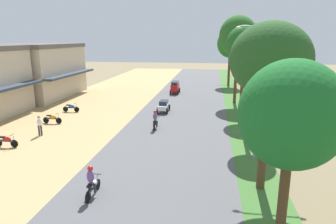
{
  "coord_description": "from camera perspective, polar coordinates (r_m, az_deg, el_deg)",
  "views": [
    {
      "loc": [
        2.95,
        -5.17,
        7.59
      ],
      "look_at": [
        -0.69,
        19.4,
        1.45
      ],
      "focal_mm": 31.99,
      "sensor_mm": 36.0,
      "label": 1
    }
  ],
  "objects": [
    {
      "name": "shophouse_mid",
      "position": [
        43.28,
        -23.81,
        7.24
      ],
      "size": [
        9.89,
        12.08,
        6.9
      ],
      "color": "#C6B299",
      "rests_on": "ground"
    },
    {
      "name": "streetlamp_mid",
      "position": [
        55.29,
        11.56,
        10.3
      ],
      "size": [
        3.16,
        0.2,
        7.5
      ],
      "color": "gray",
      "rests_on": "median_strip"
    },
    {
      "name": "median_tree_nearest",
      "position": [
        10.19,
        22.48,
        -0.68
      ],
      "size": [
        3.35,
        3.35,
        6.96
      ],
      "color": "#4C351E",
      "rests_on": "median_strip"
    },
    {
      "name": "median_tree_fourth",
      "position": [
        30.0,
        14.34,
        12.29
      ],
      "size": [
        3.38,
        3.38,
        8.77
      ],
      "color": "#4C351E",
      "rests_on": "median_strip"
    },
    {
      "name": "motorbike_ahead_second",
      "position": [
        15.26,
        -14.3,
        -12.78
      ],
      "size": [
        0.54,
        1.8,
        1.66
      ],
      "color": "black",
      "rests_on": "road_strip"
    },
    {
      "name": "median_tree_fifth",
      "position": [
        36.11,
        13.18,
        13.91
      ],
      "size": [
        4.26,
        4.26,
        10.11
      ],
      "color": "#4C351E",
      "rests_on": "median_strip"
    },
    {
      "name": "utility_pole_near",
      "position": [
        37.23,
        15.96,
        9.1
      ],
      "size": [
        1.8,
        0.2,
        9.26
      ],
      "color": "brown",
      "rests_on": "ground"
    },
    {
      "name": "parked_motorbike_fifth",
      "position": [
        32.97,
        -17.97,
        0.87
      ],
      "size": [
        1.8,
        0.54,
        0.94
      ],
      "color": "black",
      "rests_on": "dirt_shoulder"
    },
    {
      "name": "pedestrian_on_shoulder",
      "position": [
        25.74,
        -23.28,
        -2.2
      ],
      "size": [
        0.41,
        0.33,
        1.62
      ],
      "color": "#33333D",
      "rests_on": "dirt_shoulder"
    },
    {
      "name": "motorbike_ahead_third",
      "position": [
        25.33,
        -2.43,
        -1.55
      ],
      "size": [
        0.54,
        1.8,
        1.66
      ],
      "color": "black",
      "rests_on": "road_strip"
    },
    {
      "name": "streetlamp_near",
      "position": [
        19.02,
        17.02,
        4.98
      ],
      "size": [
        3.16,
        0.2,
        8.37
      ],
      "color": "gray",
      "rests_on": "median_strip"
    },
    {
      "name": "car_van_red",
      "position": [
        41.76,
        1.36,
        4.83
      ],
      "size": [
        1.19,
        2.41,
        1.67
      ],
      "color": "red",
      "rests_on": "road_strip"
    },
    {
      "name": "parked_motorbike_fourth",
      "position": [
        29.07,
        -21.16,
        -1.09
      ],
      "size": [
        1.8,
        0.54,
        0.94
      ],
      "color": "black",
      "rests_on": "dirt_shoulder"
    },
    {
      "name": "car_sedan_white",
      "position": [
        31.22,
        -0.83,
        1.21
      ],
      "size": [
        1.1,
        2.26,
        1.19
      ],
      "color": "silver",
      "rests_on": "road_strip"
    },
    {
      "name": "utility_pole_far",
      "position": [
        41.85,
        14.92,
        9.32
      ],
      "size": [
        1.8,
        0.2,
        8.81
      ],
      "color": "brown",
      "rests_on": "ground"
    },
    {
      "name": "median_tree_sixth",
      "position": [
        49.94,
        11.77,
        12.63
      ],
      "size": [
        4.12,
        4.12,
        8.98
      ],
      "color": "#4C351E",
      "rests_on": "median_strip"
    },
    {
      "name": "median_tree_third",
      "position": [
        22.06,
        15.46,
        8.86
      ],
      "size": [
        2.83,
        2.83,
        7.58
      ],
      "color": "#4C351E",
      "rests_on": "median_strip"
    },
    {
      "name": "parked_motorbike_third",
      "position": [
        24.19,
        -28.44,
        -4.77
      ],
      "size": [
        1.8,
        0.54,
        0.94
      ],
      "color": "black",
      "rests_on": "dirt_shoulder"
    },
    {
      "name": "median_tree_second",
      "position": [
        14.98,
        18.91,
        9.18
      ],
      "size": [
        3.8,
        3.8,
        8.34
      ],
      "color": "#4C351E",
      "rests_on": "median_strip"
    }
  ]
}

